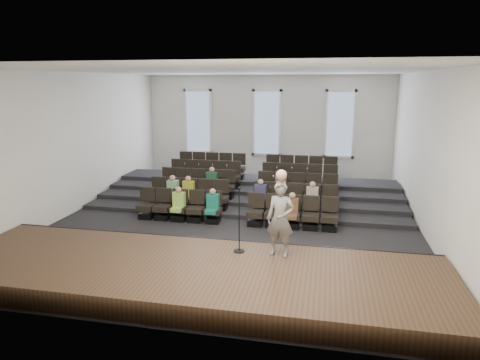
{
  "coord_description": "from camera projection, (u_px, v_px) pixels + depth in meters",
  "views": [
    {
      "loc": [
        2.94,
        -13.9,
        4.64
      ],
      "look_at": [
        -0.01,
        0.5,
        1.27
      ],
      "focal_mm": 32.0,
      "sensor_mm": 36.0,
      "label": 1
    }
  ],
  "objects": [
    {
      "name": "wall_left",
      "position": [
        75.0,
        143.0,
        15.51
      ],
      "size": [
        0.04,
        14.0,
        5.0
      ],
      "primitive_type": "cube",
      "color": "white",
      "rests_on": "ground"
    },
    {
      "name": "stage_lip",
      "position": [
        212.0,
        247.0,
        11.65
      ],
      "size": [
        11.8,
        0.06,
        0.52
      ],
      "primitive_type": "cube",
      "color": "black",
      "rests_on": "ground"
    },
    {
      "name": "stage",
      "position": [
        192.0,
        275.0,
        9.96
      ],
      "size": [
        11.8,
        3.6,
        0.5
      ],
      "primitive_type": "cube",
      "color": "#41321C",
      "rests_on": "ground"
    },
    {
      "name": "windows",
      "position": [
        267.0,
        123.0,
        20.92
      ],
      "size": [
        8.44,
        0.1,
        3.24
      ],
      "color": "white",
      "rests_on": "wall_back"
    },
    {
      "name": "mic_stand",
      "position": [
        239.0,
        233.0,
        10.6
      ],
      "size": [
        0.28,
        0.28,
        1.67
      ],
      "color": "black",
      "rests_on": "stage"
    },
    {
      "name": "risers",
      "position": [
        253.0,
        191.0,
        17.87
      ],
      "size": [
        11.8,
        4.8,
        0.6
      ],
      "color": "black",
      "rests_on": "ground"
    },
    {
      "name": "ceiling",
      "position": [
        237.0,
        70.0,
        13.77
      ],
      "size": [
        12.0,
        14.0,
        0.02
      ],
      "primitive_type": "cube",
      "color": "white",
      "rests_on": "ground"
    },
    {
      "name": "audience",
      "position": [
        234.0,
        193.0,
        15.07
      ],
      "size": [
        5.45,
        2.64,
        1.1
      ],
      "color": "#9BCD52",
      "rests_on": "seating_rows"
    },
    {
      "name": "wall_right",
      "position": [
        429.0,
        153.0,
        13.15
      ],
      "size": [
        0.04,
        14.0,
        5.0
      ],
      "primitive_type": "cube",
      "color": "white",
      "rests_on": "ground"
    },
    {
      "name": "wall_back",
      "position": [
        267.0,
        127.0,
        21.03
      ],
      "size": [
        12.0,
        0.04,
        5.0
      ],
      "primitive_type": "cube",
      "color": "white",
      "rests_on": "ground"
    },
    {
      "name": "speaker",
      "position": [
        280.0,
        219.0,
        10.29
      ],
      "size": [
        0.73,
        0.54,
        1.85
      ],
      "primitive_type": "imported",
      "rotation": [
        0.0,
        0.0,
        -0.15
      ],
      "color": "slate",
      "rests_on": "stage"
    },
    {
      "name": "wall_front",
      "position": [
        156.0,
        205.0,
        7.63
      ],
      "size": [
        12.0,
        0.04,
        5.0
      ],
      "primitive_type": "cube",
      "color": "white",
      "rests_on": "ground"
    },
    {
      "name": "ground",
      "position": [
        238.0,
        219.0,
        14.89
      ],
      "size": [
        14.0,
        14.0,
        0.0
      ],
      "primitive_type": "plane",
      "color": "black",
      "rests_on": "ground"
    },
    {
      "name": "seating_rows",
      "position": [
        246.0,
        189.0,
        16.21
      ],
      "size": [
        6.8,
        4.7,
        1.67
      ],
      "color": "black",
      "rests_on": "ground"
    }
  ]
}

